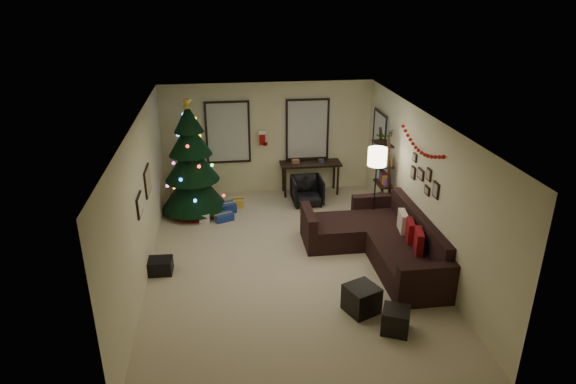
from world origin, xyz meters
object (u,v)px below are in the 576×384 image
Objects in this scene: desk at (310,166)px; bookshelf at (384,178)px; desk_chair at (307,191)px; christmas_tree at (192,166)px; sofa at (382,241)px.

desk is 0.73× the size of bookshelf.
bookshelf is (1.49, -1.03, 0.64)m from desk_chair.
bookshelf reaches higher than desk_chair.
christmas_tree reaches higher than desk.
bookshelf is (4.08, -0.90, -0.14)m from christmas_tree.
bookshelf reaches higher than sofa.
christmas_tree is 1.34× the size of bookshelf.
sofa is at bearing -70.40° from desk_chair.
desk is 2.14m from bookshelf.
sofa is 2.08× the size of desk.
desk_chair is 1.92m from bookshelf.
desk is at bearing 103.97° from sofa.
sofa is 1.77m from bookshelf.
christmas_tree reaches higher than bookshelf.
desk is 2.21× the size of desk_chair.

